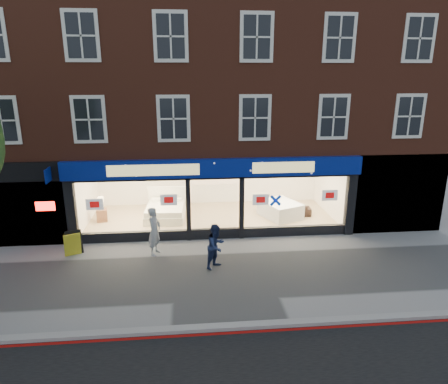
{
  "coord_description": "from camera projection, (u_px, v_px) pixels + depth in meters",
  "views": [
    {
      "loc": [
        -1.04,
        -11.79,
        6.39
      ],
      "look_at": [
        0.3,
        2.5,
        2.1
      ],
      "focal_mm": 32.0,
      "sensor_mm": 36.0,
      "label": 1
    }
  ],
  "objects": [
    {
      "name": "pedestrian_grey",
      "position": [
        154.0,
        231.0,
        14.45
      ],
      "size": [
        0.64,
        0.76,
        1.79
      ],
      "primitive_type": "imported",
      "rotation": [
        0.0,
        0.0,
        1.2
      ],
      "color": "#A9ACB0",
      "rests_on": "ground"
    },
    {
      "name": "display_bed",
      "position": [
        166.0,
        210.0,
        18.03
      ],
      "size": [
        1.85,
        2.2,
        1.19
      ],
      "rotation": [
        0.0,
        0.0,
        -0.06
      ],
      "color": "white",
      "rests_on": "showroom_floor"
    },
    {
      "name": "building",
      "position": [
        208.0,
        67.0,
        17.88
      ],
      "size": [
        19.0,
        8.26,
        10.3
      ],
      "color": "brown",
      "rests_on": "ground"
    },
    {
      "name": "showroom_floor",
      "position": [
        212.0,
        218.0,
        18.17
      ],
      "size": [
        11.0,
        4.5,
        0.1
      ],
      "primitive_type": "cube",
      "color": "tan",
      "rests_on": "ground"
    },
    {
      "name": "a_board",
      "position": [
        73.0,
        244.0,
        14.49
      ],
      "size": [
        0.69,
        0.58,
        0.9
      ],
      "primitive_type": "cube",
      "rotation": [
        0.0,
        0.0,
        0.4
      ],
      "color": "gold",
      "rests_on": "ground"
    },
    {
      "name": "ground",
      "position": [
        222.0,
        275.0,
        13.17
      ],
      "size": [
        120.0,
        120.0,
        0.0
      ],
      "primitive_type": "plane",
      "color": "gray",
      "rests_on": "ground"
    },
    {
      "name": "kerb_line",
      "position": [
        233.0,
        333.0,
        10.21
      ],
      "size": [
        60.0,
        0.1,
        0.01
      ],
      "primitive_type": "cube",
      "color": "#8C0A07",
      "rests_on": "ground"
    },
    {
      "name": "kerb_stone",
      "position": [
        232.0,
        326.0,
        10.39
      ],
      "size": [
        60.0,
        0.25,
        0.12
      ],
      "primitive_type": "cube",
      "color": "gray",
      "rests_on": "ground"
    },
    {
      "name": "bedside_table",
      "position": [
        102.0,
        215.0,
        17.6
      ],
      "size": [
        0.52,
        0.52,
        0.55
      ],
      "primitive_type": "cube",
      "rotation": [
        0.0,
        0.0,
        0.17
      ],
      "color": "brown",
      "rests_on": "showroom_floor"
    },
    {
      "name": "pedestrian_blue",
      "position": [
        216.0,
        246.0,
        13.48
      ],
      "size": [
        0.95,
        0.96,
        1.56
      ],
      "primitive_type": "imported",
      "rotation": [
        0.0,
        0.0,
        0.82
      ],
      "color": "#1A2549",
      "rests_on": "ground"
    },
    {
      "name": "sofa",
      "position": [
        292.0,
        210.0,
        18.38
      ],
      "size": [
        1.74,
        0.78,
        0.5
      ],
      "primitive_type": "imported",
      "rotation": [
        0.0,
        0.0,
        3.07
      ],
      "color": "black",
      "rests_on": "showroom_floor"
    },
    {
      "name": "mattress_stack",
      "position": [
        280.0,
        209.0,
        18.12
      ],
      "size": [
        1.98,
        2.17,
        0.7
      ],
      "rotation": [
        0.0,
        0.0,
        0.4
      ],
      "color": "silver",
      "rests_on": "showroom_floor"
    }
  ]
}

